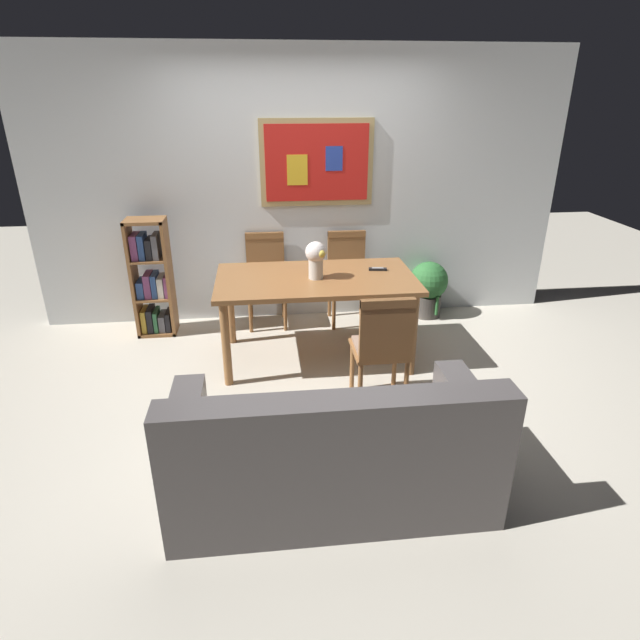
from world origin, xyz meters
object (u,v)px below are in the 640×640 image
Objects in this scene: potted_ivy at (428,287)px; dining_table at (316,287)px; dining_chair_near_right at (382,342)px; bookshelf at (152,282)px; dining_chair_far_left at (266,272)px; dining_chair_far_right at (348,270)px; leather_couch at (331,455)px; tv_remote at (378,269)px; flower_vase at (316,257)px.

dining_table is at bearing -147.25° from potted_ivy.
dining_chair_near_right is 0.81× the size of bookshelf.
dining_chair_far_left is at bearing 115.91° from dining_table.
dining_chair_far_right is at bearing 63.53° from dining_table.
bookshelf is (-1.39, 2.48, 0.22)m from leather_couch.
dining_chair_far_left is at bearing 115.29° from dining_chair_near_right.
potted_ivy is (0.87, 1.66, -0.21)m from dining_chair_near_right.
tv_remote is at bearing 70.76° from leather_couch.
dining_chair_near_right is at bearing -65.35° from dining_table.
dining_table is 2.85× the size of potted_ivy.
flower_vase reaches higher than dining_chair_near_right.
leather_couch is 1.86m from flower_vase.
flower_vase reaches higher than potted_ivy.
flower_vase is (0.41, -0.88, 0.41)m from dining_chair_far_left.
dining_table is 0.93× the size of leather_couch.
leather_couch is at bearing -109.24° from tv_remote.
flower_vase is (0.10, 1.74, 0.63)m from leather_couch.
dining_chair_far_right is at bearing 3.55° from bookshelf.
dining_chair_far_left is at bearing 96.67° from leather_couch.
leather_couch is 5.76× the size of flower_vase.
flower_vase is 1.95× the size of tv_remote.
leather_couch is 2.85m from bookshelf.
dining_chair_far_right is 0.76m from tv_remote.
dining_chair_far_left reaches higher than leather_couch.
potted_ivy is (1.26, 0.81, -0.35)m from dining_table.
dining_table is 1.66m from bookshelf.
dining_chair_far_right is at bearing 78.82° from leather_couch.
dining_chair_far_right is at bearing 179.59° from potted_ivy.
dining_chair_far_right and dining_chair_far_left have the same top height.
bookshelf is (-1.88, 1.55, -0.01)m from dining_chair_near_right.
bookshelf reaches higher than dining_table.
dining_chair_near_right reaches higher than dining_table.
dining_table is 0.95m from dining_chair_far_left.
dining_chair_far_left is (-0.41, 0.85, -0.13)m from dining_table.
dining_chair_near_right is 1.67m from dining_chair_far_right.
tv_remote is (0.56, 0.15, -0.17)m from flower_vase.
dining_chair_far_left is at bearing 177.88° from dining_chair_far_right.
dining_chair_far_left is (-0.82, 0.03, 0.00)m from dining_chair_far_right.
dining_chair_far_right is 1.55× the size of potted_ivy.
dining_chair_near_right is at bearing -99.67° from tv_remote.
bookshelf is 1.71m from flower_vase.
dining_chair_far_left is 0.81× the size of bookshelf.
leather_couch is 11.20× the size of tv_remote.
dining_table is at bearing -116.47° from dining_chair_far_right.
bookshelf reaches higher than dining_chair_near_right.
dining_chair_far_right is at bearing 101.76° from tv_remote.
flower_vase reaches higher than dining_table.
potted_ivy is 3.65× the size of tv_remote.
bookshelf is at bearing 164.01° from tv_remote.
dining_chair_near_right reaches higher than potted_ivy.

